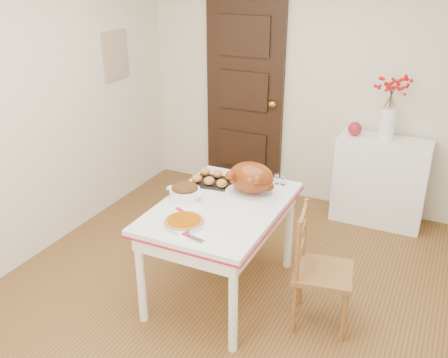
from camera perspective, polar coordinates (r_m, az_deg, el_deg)
The scene contains 18 objects.
floor at distance 3.91m, azimuth -0.01°, elevation -13.54°, with size 3.50×4.00×0.00m, color brown.
wall_back at distance 5.11m, azimuth 9.88°, elevation 10.81°, with size 3.50×0.00×2.50m, color beige.
wall_left at distance 4.32m, azimuth -21.64°, elevation 7.09°, with size 0.00×4.00×2.50m, color beige.
door_back at distance 5.36m, azimuth 2.34°, elevation 9.33°, with size 0.85×0.06×2.06m, color black.
photo_board at distance 5.12m, azimuth -12.12°, elevation 13.52°, with size 0.03×0.35×0.45m, color tan.
sideboard at distance 5.01m, azimuth 17.22°, elevation -0.25°, with size 0.84×0.37×0.84m, color white.
kitchen_table at distance 3.80m, azimuth -0.33°, elevation -7.94°, with size 0.86×1.25×0.75m, color silver, non-canonical shape.
chair_oak at distance 3.53m, azimuth 11.21°, elevation -10.04°, with size 0.38×0.38×0.87m, color brown, non-canonical shape.
berry_vase at distance 4.77m, azimuth 18.21°, elevation 7.78°, with size 0.32×0.32×0.62m, color white, non-canonical shape.
apple at distance 4.88m, azimuth 14.59°, elevation 5.52°, with size 0.13×0.13×0.13m, color maroon.
turkey_platter at distance 3.71m, azimuth 3.09°, elevation -0.02°, with size 0.40×0.32×0.25m, color maroon, non-canonical shape.
pumpkin_pie at distance 3.35m, azimuth -4.55°, elevation -4.79°, with size 0.26×0.26×0.05m, color #883D00.
stuffing_dish at distance 3.70m, azimuth -4.44°, elevation -1.37°, with size 0.29×0.23×0.11m, color #553316, non-canonical shape.
rolls_tray at distance 3.93m, azimuth -1.21°, elevation 0.06°, with size 0.31×0.24×0.08m, color #B97C39, non-canonical shape.
pie_server at distance 3.22m, azimuth -3.86°, elevation -6.48°, with size 0.22×0.06×0.01m, color silver, non-canonical shape.
carving_knife at distance 3.47m, azimuth -4.04°, elevation -4.05°, with size 0.27×0.07×0.01m, color silver, non-canonical shape.
drinking_glass at distance 3.95m, azimuth 3.76°, elevation 0.41°, with size 0.07×0.07×0.11m, color white.
shaker_pair at distance 3.94m, azimuth 6.33°, elevation -0.04°, with size 0.08×0.03×0.08m, color white, non-canonical shape.
Camera 1 is at (1.34, -2.80, 2.38)m, focal length 40.44 mm.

